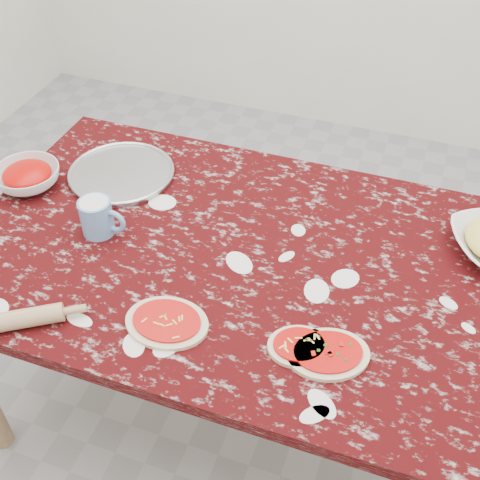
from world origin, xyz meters
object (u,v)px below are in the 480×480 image
(worktable, at_px, (240,274))
(sauce_bowl, at_px, (28,177))
(pizza_tray, at_px, (122,174))
(rolling_pin, at_px, (13,320))
(flour_mug, at_px, (98,217))

(worktable, height_order, sauce_bowl, sauce_bowl)
(worktable, xyz_separation_m, pizza_tray, (-0.49, 0.22, 0.09))
(worktable, xyz_separation_m, rolling_pin, (-0.44, -0.44, 0.11))
(worktable, xyz_separation_m, flour_mug, (-0.42, -0.05, 0.14))
(pizza_tray, distance_m, rolling_pin, 0.66)
(pizza_tray, height_order, sauce_bowl, sauce_bowl)
(worktable, bearing_deg, rolling_pin, -134.92)
(pizza_tray, relative_size, rolling_pin, 1.38)
(pizza_tray, height_order, flour_mug, flour_mug)
(pizza_tray, xyz_separation_m, flour_mug, (0.07, -0.27, 0.05))
(pizza_tray, bearing_deg, rolling_pin, -85.67)
(worktable, distance_m, sauce_bowl, 0.75)
(sauce_bowl, distance_m, flour_mug, 0.35)
(pizza_tray, xyz_separation_m, sauce_bowl, (-0.25, -0.15, 0.03))
(flour_mug, relative_size, rolling_pin, 0.58)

